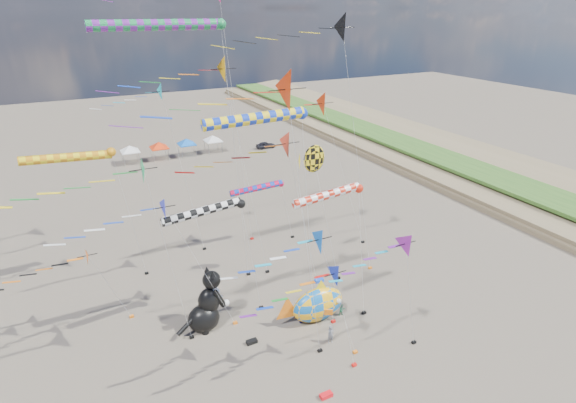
{
  "coord_description": "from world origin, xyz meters",
  "views": [
    {
      "loc": [
        -15.47,
        -19.36,
        25.17
      ],
      "look_at": [
        0.45,
        12.0,
        9.98
      ],
      "focal_mm": 28.0,
      "sensor_mm": 36.0,
      "label": 1
    }
  ],
  "objects_px": {
    "child_blue": "(301,317)",
    "parked_car": "(266,145)",
    "person_adult": "(331,334)",
    "cat_inflatable": "(206,300)",
    "fish_inflatable": "(317,305)",
    "child_green": "(342,310)"
  },
  "relations": [
    {
      "from": "cat_inflatable",
      "to": "fish_inflatable",
      "type": "bearing_deg",
      "value": -34.99
    },
    {
      "from": "child_green",
      "to": "parked_car",
      "type": "xyz_separation_m",
      "value": [
        15.3,
        50.39,
        0.05
      ]
    },
    {
      "from": "child_blue",
      "to": "parked_car",
      "type": "relative_size",
      "value": 0.28
    },
    {
      "from": "child_green",
      "to": "person_adult",
      "type": "bearing_deg",
      "value": -128.34
    },
    {
      "from": "person_adult",
      "to": "child_blue",
      "type": "xyz_separation_m",
      "value": [
        -0.96,
        3.37,
        -0.31
      ]
    },
    {
      "from": "person_adult",
      "to": "child_green",
      "type": "xyz_separation_m",
      "value": [
        2.8,
        2.58,
        -0.24
      ]
    },
    {
      "from": "fish_inflatable",
      "to": "person_adult",
      "type": "bearing_deg",
      "value": -99.78
    },
    {
      "from": "child_blue",
      "to": "person_adult",
      "type": "bearing_deg",
      "value": -89.29
    },
    {
      "from": "parked_car",
      "to": "cat_inflatable",
      "type": "bearing_deg",
      "value": 152.17
    },
    {
      "from": "fish_inflatable",
      "to": "parked_car",
      "type": "bearing_deg",
      "value": 70.6
    },
    {
      "from": "cat_inflatable",
      "to": "child_blue",
      "type": "bearing_deg",
      "value": -36.8
    },
    {
      "from": "parked_car",
      "to": "fish_inflatable",
      "type": "bearing_deg",
      "value": 162.35
    },
    {
      "from": "child_blue",
      "to": "fish_inflatable",
      "type": "bearing_deg",
      "value": -26.29
    },
    {
      "from": "cat_inflatable",
      "to": "fish_inflatable",
      "type": "distance_m",
      "value": 9.54
    },
    {
      "from": "fish_inflatable",
      "to": "person_adult",
      "type": "distance_m",
      "value": 3.21
    },
    {
      "from": "cat_inflatable",
      "to": "child_blue",
      "type": "distance_m",
      "value": 8.29
    },
    {
      "from": "child_green",
      "to": "child_blue",
      "type": "height_order",
      "value": "child_green"
    },
    {
      "from": "fish_inflatable",
      "to": "parked_car",
      "type": "relative_size",
      "value": 1.73
    },
    {
      "from": "parked_car",
      "to": "person_adult",
      "type": "bearing_deg",
      "value": 162.89
    },
    {
      "from": "child_blue",
      "to": "parked_car",
      "type": "bearing_deg",
      "value": 53.85
    },
    {
      "from": "child_green",
      "to": "child_blue",
      "type": "distance_m",
      "value": 3.84
    },
    {
      "from": "child_blue",
      "to": "child_green",
      "type": "bearing_deg",
      "value": -27.15
    }
  ]
}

